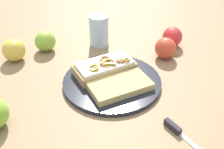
# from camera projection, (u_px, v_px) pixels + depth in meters

# --- Properties ---
(ground_plane) EXTENTS (2.00, 2.00, 0.00)m
(ground_plane) POSITION_uv_depth(u_px,v_px,m) (112.00, 84.00, 0.83)
(ground_plane) COLOR #8C704D
(ground_plane) RESTS_ON ground
(plate) EXTENTS (0.29, 0.29, 0.01)m
(plate) POSITION_uv_depth(u_px,v_px,m) (112.00, 82.00, 0.82)
(plate) COLOR #22232B
(plate) RESTS_ON ground_plane
(sandwich) EXTENTS (0.12, 0.20, 0.05)m
(sandwich) POSITION_uv_depth(u_px,v_px,m) (105.00, 67.00, 0.84)
(sandwich) COLOR tan
(sandwich) RESTS_ON plate
(bread_slice_side) EXTENTS (0.13, 0.19, 0.02)m
(bread_slice_side) POSITION_uv_depth(u_px,v_px,m) (120.00, 86.00, 0.78)
(bread_slice_side) COLOR tan
(bread_slice_side) RESTS_ON plate
(apple_0) EXTENTS (0.10, 0.10, 0.07)m
(apple_0) POSITION_uv_depth(u_px,v_px,m) (45.00, 41.00, 0.97)
(apple_0) COLOR #86B43A
(apple_0) RESTS_ON ground_plane
(apple_2) EXTENTS (0.09, 0.09, 0.07)m
(apple_2) POSITION_uv_depth(u_px,v_px,m) (172.00, 37.00, 1.00)
(apple_2) COLOR red
(apple_2) RESTS_ON ground_plane
(apple_3) EXTENTS (0.09, 0.09, 0.08)m
(apple_3) POSITION_uv_depth(u_px,v_px,m) (14.00, 50.00, 0.92)
(apple_3) COLOR gold
(apple_3) RESTS_ON ground_plane
(apple_4) EXTENTS (0.10, 0.10, 0.07)m
(apple_4) POSITION_uv_depth(u_px,v_px,m) (165.00, 48.00, 0.93)
(apple_4) COLOR #CC422B
(apple_4) RESTS_ON ground_plane
(drinking_glass) EXTENTS (0.07, 0.07, 0.11)m
(drinking_glass) POSITION_uv_depth(u_px,v_px,m) (99.00, 31.00, 0.99)
(drinking_glass) COLOR silver
(drinking_glass) RESTS_ON ground_plane
(knife) EXTENTS (0.12, 0.02, 0.02)m
(knife) POSITION_uv_depth(u_px,v_px,m) (178.00, 129.00, 0.66)
(knife) COLOR silver
(knife) RESTS_ON ground_plane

